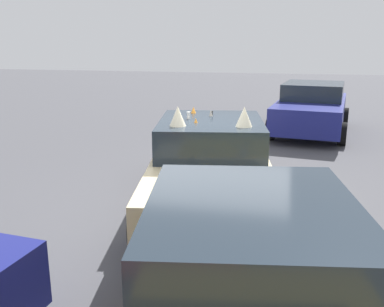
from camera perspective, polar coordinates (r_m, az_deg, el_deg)
name	(u,v)px	position (r m, az deg, el deg)	size (l,w,h in m)	color
ground_plane	(210,208)	(7.07, 2.39, -7.21)	(60.00, 60.00, 0.00)	#47474C
art_car_decorated	(210,166)	(6.86, 2.46, -1.61)	(4.88, 2.58, 1.72)	beige
parked_sedan_far_left	(248,283)	(3.66, 7.48, -16.63)	(4.31, 2.46, 1.49)	gold
parked_sedan_near_left	(311,108)	(13.13, 15.54, 5.81)	(4.45, 2.48, 1.43)	navy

